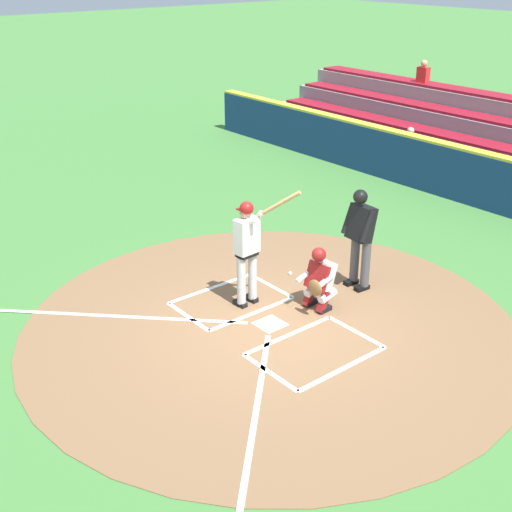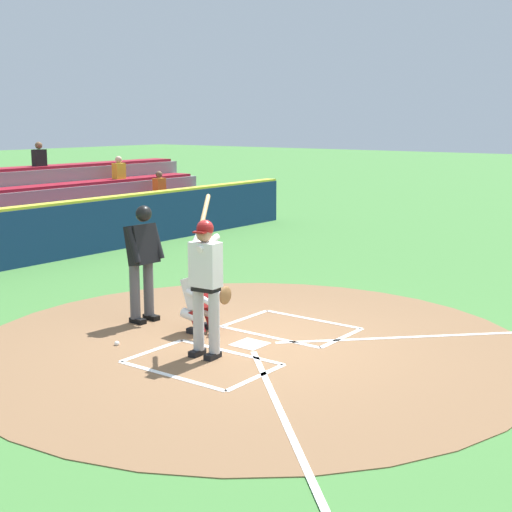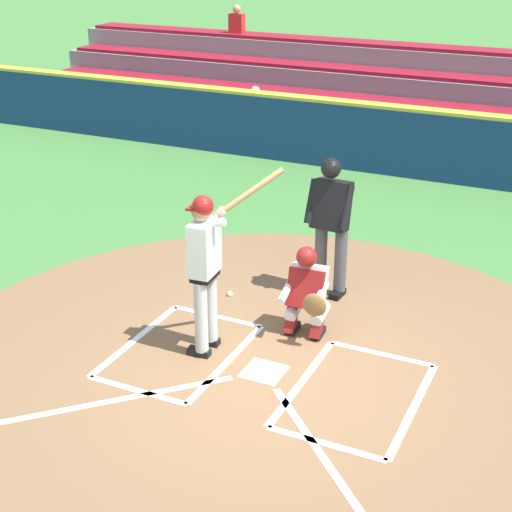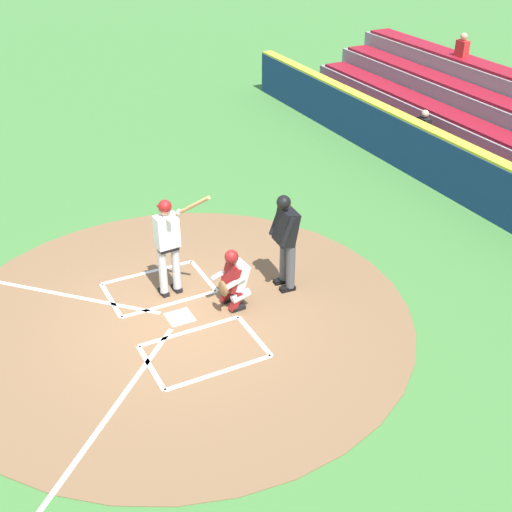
% 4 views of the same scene
% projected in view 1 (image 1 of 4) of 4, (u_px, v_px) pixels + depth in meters
% --- Properties ---
extents(ground_plane, '(120.00, 120.00, 0.00)m').
position_uv_depth(ground_plane, '(270.00, 325.00, 10.96)').
color(ground_plane, '#427A38').
extents(dirt_circle, '(8.00, 8.00, 0.01)m').
position_uv_depth(dirt_circle, '(270.00, 324.00, 10.96)').
color(dirt_circle, brown).
rests_on(dirt_circle, ground).
extents(home_plate_and_chalk, '(7.93, 4.91, 0.01)m').
position_uv_depth(home_plate_and_chalk, '(227.00, 342.00, 10.44)').
color(home_plate_and_chalk, white).
rests_on(home_plate_and_chalk, dirt_circle).
extents(batter, '(0.90, 0.77, 2.13)m').
position_uv_depth(batter, '(248.00, 246.00, 11.14)').
color(batter, '#BCBCBC').
rests_on(batter, ground).
extents(catcher, '(0.61, 0.61, 1.13)m').
position_uv_depth(catcher, '(319.00, 278.00, 11.21)').
color(catcher, black).
rests_on(catcher, ground).
extents(plate_umpire, '(0.60, 0.44, 1.86)m').
position_uv_depth(plate_umpire, '(360.00, 232.00, 11.74)').
color(plate_umpire, '#4C4C51').
rests_on(plate_umpire, ground).
extents(baseball, '(0.07, 0.07, 0.07)m').
position_uv_depth(baseball, '(290.00, 273.00, 12.63)').
color(baseball, white).
rests_on(baseball, ground).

